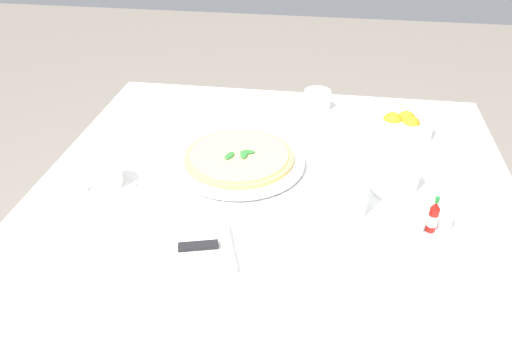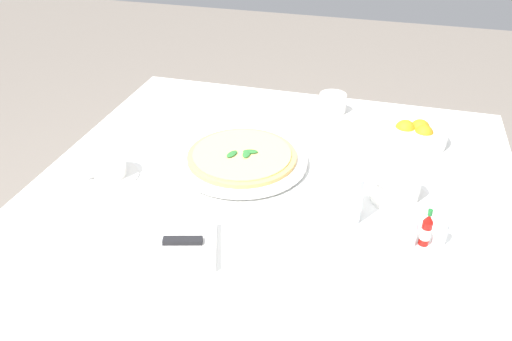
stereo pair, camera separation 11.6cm
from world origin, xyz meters
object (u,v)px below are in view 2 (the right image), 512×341
(coffee_cup_right_edge, at_px, (108,167))
(water_glass_center_back, at_px, (346,200))
(citrus_bowl, at_px, (416,134))
(hot_sauce_bottle, at_px, (426,230))
(salt_shaker, at_px, (410,235))
(pizza_plate, at_px, (242,160))
(napkin_folded, at_px, (158,247))
(coffee_cup_back_corner, at_px, (332,105))
(dinner_knife, at_px, (156,241))
(pepper_shaker, at_px, (440,233))
(coffee_cup_far_right, at_px, (402,187))
(pizza, at_px, (242,155))

(coffee_cup_right_edge, xyz_separation_m, water_glass_center_back, (-0.55, 0.01, 0.02))
(citrus_bowl, bearing_deg, hot_sauce_bottle, 92.84)
(citrus_bowl, relative_size, salt_shaker, 2.67)
(pizza_plate, relative_size, napkin_folded, 1.26)
(napkin_folded, xyz_separation_m, salt_shaker, (-0.46, -0.14, 0.02))
(coffee_cup_back_corner, height_order, coffee_cup_right_edge, coffee_cup_right_edge)
(dinner_knife, bearing_deg, pepper_shaker, -177.88)
(coffee_cup_far_right, xyz_separation_m, hot_sauce_bottle, (-0.05, 0.14, 0.00))
(coffee_cup_right_edge, relative_size, pepper_shaker, 2.31)
(pizza, distance_m, citrus_bowl, 0.46)
(coffee_cup_right_edge, distance_m, dinner_knife, 0.30)
(pizza_plate, relative_size, coffee_cup_back_corner, 2.40)
(pizza, relative_size, water_glass_center_back, 2.42)
(salt_shaker, bearing_deg, hot_sauce_bottle, -160.35)
(pizza_plate, height_order, coffee_cup_back_corner, coffee_cup_back_corner)
(water_glass_center_back, height_order, pepper_shaker, water_glass_center_back)
(water_glass_center_back, distance_m, hot_sauce_bottle, 0.16)
(pizza_plate, height_order, pizza, pizza)
(pizza, bearing_deg, salt_shaker, 153.79)
(coffee_cup_far_right, height_order, coffee_cup_right_edge, coffee_cup_far_right)
(salt_shaker, bearing_deg, pizza, -26.21)
(coffee_cup_far_right, relative_size, water_glass_center_back, 1.21)
(pizza, bearing_deg, water_glass_center_back, 151.16)
(coffee_cup_back_corner, height_order, water_glass_center_back, water_glass_center_back)
(pizza_plate, relative_size, coffee_cup_right_edge, 2.43)
(coffee_cup_far_right, height_order, napkin_folded, coffee_cup_far_right)
(dinner_knife, distance_m, pepper_shaker, 0.54)
(napkin_folded, height_order, hot_sauce_bottle, hot_sauce_bottle)
(pizza_plate, relative_size, pizza, 1.20)
(pepper_shaker, bearing_deg, dinner_knife, 17.70)
(coffee_cup_right_edge, bearing_deg, coffee_cup_far_right, -172.20)
(pizza_plate, relative_size, citrus_bowl, 2.11)
(coffee_cup_right_edge, bearing_deg, hot_sauce_bottle, 176.01)
(citrus_bowl, bearing_deg, pizza_plate, 28.45)
(coffee_cup_back_corner, relative_size, dinner_knife, 0.68)
(pizza, relative_size, salt_shaker, 4.68)
(pizza_plate, height_order, citrus_bowl, citrus_bowl)
(pizza, distance_m, hot_sauce_bottle, 0.46)
(salt_shaker, bearing_deg, citrus_bowl, -91.11)
(coffee_cup_far_right, bearing_deg, dinner_knife, 33.73)
(hot_sauce_bottle, bearing_deg, citrus_bowl, -87.16)
(pizza_plate, relative_size, pepper_shaker, 5.61)
(pizza_plate, distance_m, coffee_cup_right_edge, 0.31)
(coffee_cup_right_edge, relative_size, citrus_bowl, 0.87)
(pizza, height_order, coffee_cup_back_corner, coffee_cup_back_corner)
(dinner_knife, height_order, pepper_shaker, pepper_shaker)
(pizza, xyz_separation_m, salt_shaker, (-0.40, 0.19, 0.00))
(coffee_cup_back_corner, bearing_deg, citrus_bowl, 154.08)
(dinner_knife, distance_m, hot_sauce_bottle, 0.51)
(coffee_cup_right_edge, height_order, pepper_shaker, coffee_cup_right_edge)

